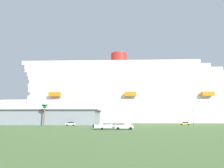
% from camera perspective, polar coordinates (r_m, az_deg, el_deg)
% --- Properties ---
extents(ground_plane, '(600.00, 600.00, 0.00)m').
position_cam_1_polar(ground_plane, '(104.20, 5.10, -12.00)').
color(ground_plane, '#4C6B38').
extents(cruise_ship, '(263.55, 50.48, 63.89)m').
position_cam_1_polar(cruise_ship, '(149.11, 14.22, -4.41)').
color(cruise_ship, white).
rests_on(cruise_ship, ground_plane).
extents(terminal_building, '(51.07, 27.27, 7.47)m').
position_cam_1_polar(terminal_building, '(106.17, -17.43, -9.52)').
color(terminal_building, gray).
rests_on(terminal_building, ground_plane).
extents(pickup_truck, '(5.86, 3.02, 2.20)m').
position_cam_1_polar(pickup_truck, '(58.21, 3.78, -12.53)').
color(pickup_truck, white).
rests_on(pickup_truck, ground_plane).
extents(small_boat_on_trailer, '(7.27, 2.76, 2.15)m').
position_cam_1_polar(small_boat_on_trailer, '(57.68, -2.18, -12.65)').
color(small_boat_on_trailer, '#595960').
rests_on(small_boat_on_trailer, ground_plane).
extents(palm_tree, '(3.08, 3.00, 9.70)m').
position_cam_1_polar(palm_tree, '(91.94, -19.67, -6.89)').
color(palm_tree, brown).
rests_on(palm_tree, ground_plane).
extents(street_lamp, '(0.56, 0.56, 7.18)m').
position_cam_1_polar(street_lamp, '(75.97, 23.27, -8.38)').
color(street_lamp, slate).
rests_on(street_lamp, ground_plane).
extents(parked_car_yellow_taxi, '(4.87, 2.52, 1.58)m').
position_cam_1_polar(parked_car_yellow_taxi, '(99.50, 21.15, -10.99)').
color(parked_car_yellow_taxi, yellow).
rests_on(parked_car_yellow_taxi, ground_plane).
extents(parked_car_white_van, '(4.52, 2.55, 1.58)m').
position_cam_1_polar(parked_car_white_van, '(87.75, -12.41, -11.63)').
color(parked_car_white_van, white).
rests_on(parked_car_white_van, ground_plane).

